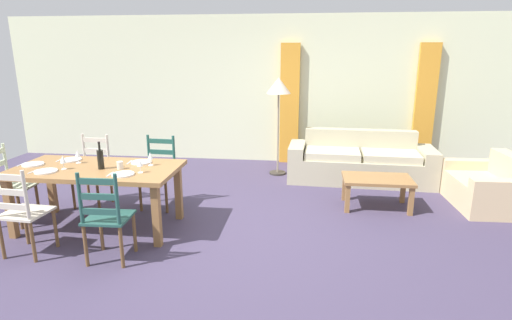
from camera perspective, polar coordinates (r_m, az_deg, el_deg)
name	(u,v)px	position (r m, az deg, el deg)	size (l,w,h in m)	color
ground_plane	(221,230)	(4.91, -4.95, -9.77)	(9.60, 9.60, 0.02)	#413752
wall_far	(256,90)	(7.75, -0.07, 9.84)	(9.60, 0.16, 2.70)	beige
curtain_panel_left	(290,105)	(7.59, 4.74, 7.78)	(0.35, 0.08, 2.20)	gold
curtain_panel_right	(425,107)	(7.86, 22.63, 6.94)	(0.35, 0.08, 2.20)	gold
dining_table	(96,174)	(5.06, -21.54, -1.91)	(1.90, 0.96, 0.75)	olive
dining_chair_near_left	(22,212)	(4.76, -30.07, -6.34)	(0.44, 0.43, 0.96)	beige
dining_chair_near_right	(106,217)	(4.27, -20.32, -7.51)	(0.44, 0.42, 0.96)	#245047
dining_chair_far_left	(93,171)	(5.94, -21.93, -1.40)	(0.44, 0.42, 0.96)	beige
dining_chair_far_right	(159,172)	(5.60, -13.49, -1.69)	(0.44, 0.42, 0.96)	#23564B
dining_chair_head_west	(8,186)	(5.75, -31.48, -3.10)	(0.42, 0.44, 0.96)	beige
dinner_plate_near_left	(46,171)	(5.07, -27.44, -1.42)	(0.24, 0.24, 0.02)	white
fork_near_left	(33,171)	(5.16, -28.81, -1.41)	(0.02, 0.17, 0.01)	silver
dinner_plate_near_right	(123,174)	(4.62, -18.19, -1.91)	(0.24, 0.24, 0.02)	white
fork_near_right	(110,174)	(4.69, -19.85, -1.90)	(0.02, 0.17, 0.01)	silver
dinner_plate_far_left	(71,160)	(5.47, -24.55, 0.02)	(0.24, 0.24, 0.02)	white
fork_far_left	(60,160)	(5.55, -25.87, 0.01)	(0.02, 0.17, 0.01)	silver
dinner_plate_far_right	(141,162)	(5.06, -15.83, -0.30)	(0.24, 0.24, 0.02)	white
fork_far_right	(129,162)	(5.12, -17.37, -0.31)	(0.02, 0.17, 0.01)	silver
dinner_plate_head_west	(33,164)	(5.45, -28.86, -0.54)	(0.24, 0.24, 0.02)	white
fork_head_west	(21,164)	(5.54, -30.11, -0.54)	(0.02, 0.17, 0.01)	silver
wine_bottle	(100,159)	(4.92, -21.02, 0.15)	(0.07, 0.07, 0.32)	black
wine_glass_near_left	(63,160)	(5.07, -25.50, 0.02)	(0.06, 0.06, 0.16)	white
wine_glass_near_right	(140,163)	(4.63, -16.02, -0.42)	(0.06, 0.06, 0.16)	white
wine_glass_far_left	(77,154)	(5.28, -23.81, 0.76)	(0.06, 0.06, 0.16)	white
wine_glass_far_right	(150,156)	(4.89, -14.66, 0.50)	(0.06, 0.06, 0.16)	white
coffee_cup_primary	(120,165)	(4.86, -18.59, -0.71)	(0.07, 0.07, 0.09)	beige
couch	(360,163)	(6.82, 14.36, -0.38)	(2.31, 0.90, 0.80)	#B6AE8E
coffee_table	(377,182)	(5.66, 16.66, -3.02)	(0.90, 0.56, 0.42)	olive
armchair_upholstered	(490,188)	(6.36, 29.99, -3.47)	(0.85, 1.19, 0.72)	beige
standing_lamp	(279,92)	(6.76, 3.20, 9.58)	(0.40, 0.40, 1.64)	#332D28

